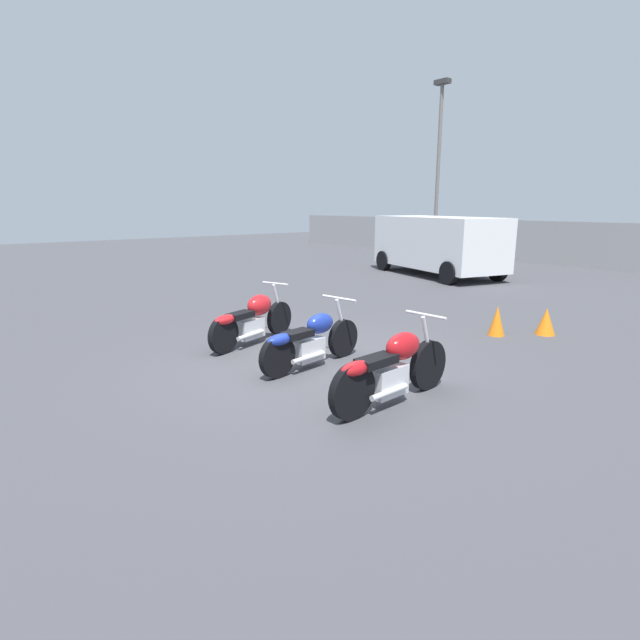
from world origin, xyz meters
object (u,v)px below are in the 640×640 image
at_px(light_pole_left, 439,155).
at_px(traffic_cone_far, 497,321).
at_px(motorcycle_slot_0, 252,319).
at_px(parked_van, 438,243).
at_px(traffic_cone_near, 546,321).
at_px(motorcycle_slot_1, 310,340).
at_px(motorcycle_slot_2, 392,368).

xyz_separation_m(light_pole_left, traffic_cone_far, (10.16, -10.80, -4.24)).
height_order(motorcycle_slot_0, parked_van, parked_van).
relative_size(light_pole_left, parked_van, 1.46).
bearing_deg(traffic_cone_near, traffic_cone_far, -124.68).
relative_size(motorcycle_slot_0, parked_van, 0.38).
relative_size(motorcycle_slot_1, motorcycle_slot_2, 0.96).
distance_m(light_pole_left, motorcycle_slot_0, 17.05).
relative_size(motorcycle_slot_0, traffic_cone_far, 3.66).
relative_size(light_pole_left, traffic_cone_far, 14.12).
distance_m(light_pole_left, traffic_cone_far, 15.42).
distance_m(motorcycle_slot_2, traffic_cone_far, 3.99).
xyz_separation_m(light_pole_left, motorcycle_slot_0, (7.89, -14.55, -4.08)).
bearing_deg(parked_van, motorcycle_slot_2, -129.44).
bearing_deg(light_pole_left, motorcycle_slot_0, -61.55).
xyz_separation_m(motorcycle_slot_1, motorcycle_slot_2, (1.70, -0.09, 0.04)).
xyz_separation_m(light_pole_left, motorcycle_slot_1, (9.51, -14.55, -4.11)).
distance_m(motorcycle_slot_0, traffic_cone_far, 4.39).
height_order(parked_van, traffic_cone_far, parked_van).
relative_size(light_pole_left, motorcycle_slot_2, 3.76).
bearing_deg(motorcycle_slot_0, light_pole_left, 99.61).
bearing_deg(traffic_cone_near, parked_van, 142.95).
xyz_separation_m(motorcycle_slot_0, motorcycle_slot_2, (3.32, -0.09, 0.01)).
bearing_deg(traffic_cone_near, motorcycle_slot_1, -104.65).
height_order(motorcycle_slot_1, parked_van, parked_van).
bearing_deg(motorcycle_slot_1, traffic_cone_far, 71.86).
relative_size(parked_van, traffic_cone_near, 10.74).
bearing_deg(motorcycle_slot_2, motorcycle_slot_0, 174.49).
bearing_deg(light_pole_left, parked_van, -50.41).
height_order(light_pole_left, parked_van, light_pole_left).
distance_m(motorcycle_slot_0, parked_van, 9.97).
height_order(light_pole_left, traffic_cone_far, light_pole_left).
xyz_separation_m(motorcycle_slot_0, traffic_cone_far, (2.28, 3.75, -0.16)).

